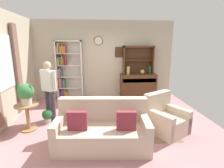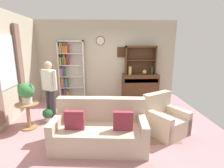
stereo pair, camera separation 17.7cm
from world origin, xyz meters
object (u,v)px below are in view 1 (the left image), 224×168
object	(u,v)px
bookshelf	(67,71)
sideboard_hutch	(138,56)
armchair_floral	(165,119)
book_stack	(95,111)
bottle_wine	(150,70)
potted_plant_small	(47,115)
person_reading	(49,87)
vase_round	(142,72)
couch_floral	(103,130)
plant_stand	(27,114)
sideboard	(138,85)
coffee_table	(101,114)
vase_tall	(128,71)
potted_plant_large	(26,93)

from	to	relation	value
bookshelf	sideboard_hutch	bearing A→B (deg)	0.60
armchair_floral	book_stack	world-z (taller)	armchair_floral
bottle_wine	potted_plant_small	distance (m)	3.72
book_stack	person_reading	bearing A→B (deg)	155.51
vase_round	armchair_floral	xyz separation A→B (m)	(-0.08, -2.45, -0.72)
sideboard_hutch	couch_floral	distance (m)	3.58
book_stack	sideboard_hutch	bearing A→B (deg)	56.37
plant_stand	sideboard	bearing A→B (deg)	34.74
armchair_floral	coffee_table	bearing A→B (deg)	169.07
vase_round	book_stack	bearing A→B (deg)	-127.94
plant_stand	book_stack	size ratio (longest dim) A/B	3.33
plant_stand	coffee_table	bearing A→B (deg)	-2.16
vase_tall	book_stack	size ratio (longest dim) A/B	1.50
vase_round	plant_stand	distance (m)	3.92
sideboard	person_reading	xyz separation A→B (m)	(-2.72, -1.69, 0.40)
vase_tall	person_reading	distance (m)	2.84
vase_round	coffee_table	bearing A→B (deg)	-125.68
bookshelf	bottle_wine	xyz separation A→B (m)	(2.95, -0.17, 0.01)
bottle_wine	sideboard	bearing A→B (deg)	167.11
plant_stand	bookshelf	bearing A→B (deg)	75.87
couch_floral	armchair_floral	xyz separation A→B (m)	(1.45, 0.42, -0.02)
sideboard_hutch	coffee_table	xyz separation A→B (m)	(-1.42, -2.34, -1.21)
vase_round	person_reading	size ratio (longest dim) A/B	0.11
bookshelf	potted_plant_small	xyz separation A→B (m)	(-0.22, -1.92, -0.84)
sideboard	couch_floral	distance (m)	3.26
bottle_wine	vase_tall	bearing A→B (deg)	179.34
potted_plant_large	book_stack	xyz separation A→B (m)	(1.54, -0.05, -0.47)
potted_plant_large	bottle_wine	bearing A→B (deg)	30.93
book_stack	couch_floral	bearing A→B (deg)	-78.34
sideboard	armchair_floral	xyz separation A→B (m)	(0.05, -2.51, -0.22)
potted_plant_large	potted_plant_small	size ratio (longest dim) A/B	1.39
bookshelf	vase_tall	xyz separation A→B (m)	(2.17, -0.16, 0.01)
person_reading	book_stack	world-z (taller)	person_reading
potted_plant_large	coffee_table	xyz separation A→B (m)	(1.67, -0.05, -0.56)
bottle_wine	bookshelf	bearing A→B (deg)	176.67
vase_round	coffee_table	world-z (taller)	vase_round
couch_floral	plant_stand	distance (m)	1.88
person_reading	vase_tall	bearing A→B (deg)	34.66
bookshelf	coffee_table	bearing A→B (deg)	-63.89
sideboard_hutch	potted_plant_small	world-z (taller)	sideboard_hutch
armchair_floral	couch_floral	bearing A→B (deg)	-163.75
bookshelf	bottle_wine	world-z (taller)	bookshelf
bottle_wine	book_stack	distance (m)	2.95
bookshelf	sideboard	distance (m)	2.61
vase_round	person_reading	bearing A→B (deg)	-150.31
sideboard_hutch	vase_tall	size ratio (longest dim) A/B	3.91
armchair_floral	bookshelf	bearing A→B (deg)	135.09
armchair_floral	bottle_wine	bearing A→B (deg)	81.96
couch_floral	potted_plant_small	bearing A→B (deg)	141.38
bookshelf	vase_tall	world-z (taller)	bookshelf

